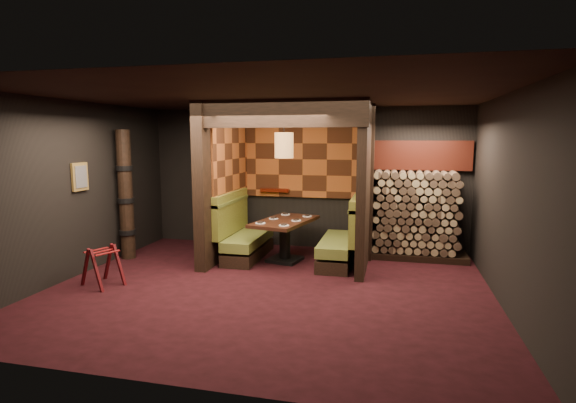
# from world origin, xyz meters

# --- Properties ---
(floor) EXTENTS (6.50, 5.50, 0.02)m
(floor) POSITION_xyz_m (0.00, 0.00, -0.01)
(floor) COLOR black
(floor) RESTS_ON ground
(ceiling) EXTENTS (6.50, 5.50, 0.02)m
(ceiling) POSITION_xyz_m (0.00, 0.00, 2.86)
(ceiling) COLOR black
(ceiling) RESTS_ON ground
(wall_back) EXTENTS (6.50, 0.02, 2.85)m
(wall_back) POSITION_xyz_m (0.00, 2.76, 1.43)
(wall_back) COLOR black
(wall_back) RESTS_ON ground
(wall_front) EXTENTS (6.50, 0.02, 2.85)m
(wall_front) POSITION_xyz_m (0.00, -2.76, 1.43)
(wall_front) COLOR black
(wall_front) RESTS_ON ground
(wall_left) EXTENTS (0.02, 5.50, 2.85)m
(wall_left) POSITION_xyz_m (-3.26, 0.00, 1.43)
(wall_left) COLOR black
(wall_left) RESTS_ON ground
(wall_right) EXTENTS (0.02, 5.50, 2.85)m
(wall_right) POSITION_xyz_m (3.26, 0.00, 1.43)
(wall_right) COLOR black
(wall_right) RESTS_ON ground
(partition_left) EXTENTS (0.20, 2.20, 2.85)m
(partition_left) POSITION_xyz_m (-1.35, 1.65, 1.43)
(partition_left) COLOR black
(partition_left) RESTS_ON floor
(partition_right) EXTENTS (0.15, 2.10, 2.85)m
(partition_right) POSITION_xyz_m (1.30, 1.70, 1.43)
(partition_right) COLOR black
(partition_right) RESTS_ON floor
(header_beam) EXTENTS (2.85, 0.18, 0.44)m
(header_beam) POSITION_xyz_m (-0.02, 0.70, 2.63)
(header_beam) COLOR black
(header_beam) RESTS_ON partition_left
(tapa_back_panel) EXTENTS (2.40, 0.06, 1.55)m
(tapa_back_panel) POSITION_xyz_m (-0.02, 2.71, 1.82)
(tapa_back_panel) COLOR #A55221
(tapa_back_panel) RESTS_ON wall_back
(tapa_side_panel) EXTENTS (0.04, 1.85, 1.45)m
(tapa_side_panel) POSITION_xyz_m (-1.23, 1.82, 1.85)
(tapa_side_panel) COLOR #A55221
(tapa_side_panel) RESTS_ON partition_left
(lacquer_shelf) EXTENTS (0.60, 0.12, 0.07)m
(lacquer_shelf) POSITION_xyz_m (-0.60, 2.65, 1.18)
(lacquer_shelf) COLOR #501106
(lacquer_shelf) RESTS_ON wall_back
(booth_bench_left) EXTENTS (0.68, 1.60, 1.14)m
(booth_bench_left) POSITION_xyz_m (-0.96, 1.65, 0.40)
(booth_bench_left) COLOR black
(booth_bench_left) RESTS_ON floor
(booth_bench_right) EXTENTS (0.68, 1.60, 1.14)m
(booth_bench_right) POSITION_xyz_m (0.93, 1.65, 0.40)
(booth_bench_right) COLOR black
(booth_bench_right) RESTS_ON floor
(dining_table) EXTENTS (1.09, 1.59, 0.77)m
(dining_table) POSITION_xyz_m (-0.12, 1.57, 0.53)
(dining_table) COLOR black
(dining_table) RESTS_ON floor
(place_settings) EXTENTS (0.84, 1.26, 0.03)m
(place_settings) POSITION_xyz_m (-0.12, 1.57, 0.78)
(place_settings) COLOR white
(place_settings) RESTS_ON dining_table
(pendant_lamp) EXTENTS (0.33, 0.33, 0.96)m
(pendant_lamp) POSITION_xyz_m (-0.12, 1.52, 2.12)
(pendant_lamp) COLOR #AE7940
(pendant_lamp) RESTS_ON ceiling
(framed_picture) EXTENTS (0.05, 0.36, 0.46)m
(framed_picture) POSITION_xyz_m (-3.22, 0.10, 1.62)
(framed_picture) COLOR olive
(framed_picture) RESTS_ON wall_left
(luggage_rack) EXTENTS (0.72, 0.62, 0.65)m
(luggage_rack) POSITION_xyz_m (-2.52, -0.40, 0.33)
(luggage_rack) COLOR #43080B
(luggage_rack) RESTS_ON floor
(totem_column) EXTENTS (0.31, 0.31, 2.40)m
(totem_column) POSITION_xyz_m (-3.05, 1.10, 1.19)
(totem_column) COLOR black
(totem_column) RESTS_ON floor
(firewood_stack) EXTENTS (1.73, 0.70, 1.64)m
(firewood_stack) POSITION_xyz_m (2.29, 2.35, 0.82)
(firewood_stack) COLOR black
(firewood_stack) RESTS_ON floor
(mosaic_header) EXTENTS (1.83, 0.10, 0.56)m
(mosaic_header) POSITION_xyz_m (2.29, 2.68, 1.92)
(mosaic_header) COLOR maroon
(mosaic_header) RESTS_ON wall_back
(bay_front_post) EXTENTS (0.08, 0.08, 2.85)m
(bay_front_post) POSITION_xyz_m (1.39, 1.96, 1.43)
(bay_front_post) COLOR black
(bay_front_post) RESTS_ON floor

